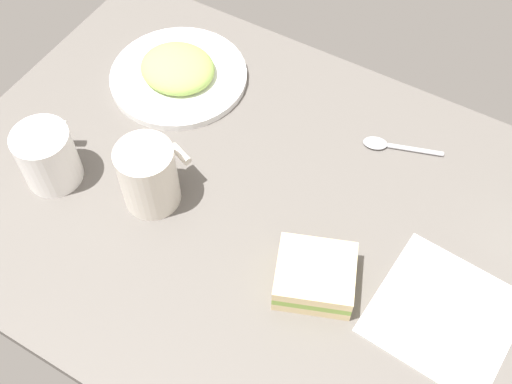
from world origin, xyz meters
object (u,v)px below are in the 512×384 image
object	(u,v)px
sandwich_main	(315,276)
paper_napkin	(444,314)
spoon	(390,146)
coffee_mug_milky	(148,175)
plate_of_food	(178,72)
coffee_mug_black	(47,156)

from	to	relation	value
sandwich_main	paper_napkin	bearing A→B (deg)	-164.66
spoon	coffee_mug_milky	bearing A→B (deg)	44.85
spoon	paper_napkin	distance (cm)	26.92
spoon	sandwich_main	bearing A→B (deg)	91.12
coffee_mug_milky	sandwich_main	distance (cm)	25.83
plate_of_food	spoon	xyz separation A→B (cm)	(-34.94, -4.12, -1.13)
coffee_mug_black	spoon	size ratio (longest dim) A/B	0.86
coffee_mug_black	spoon	world-z (taller)	coffee_mug_black
plate_of_food	paper_napkin	bearing A→B (deg)	161.59
sandwich_main	spoon	bearing A→B (deg)	-88.88
coffee_mug_black	spoon	xyz separation A→B (cm)	(-39.48, -29.00, -4.24)
coffee_mug_milky	spoon	bearing A→B (deg)	-135.15
coffee_mug_milky	sandwich_main	world-z (taller)	coffee_mug_milky
plate_of_food	coffee_mug_black	world-z (taller)	coffee_mug_black
coffee_mug_milky	plate_of_food	bearing A→B (deg)	-64.84
coffee_mug_black	sandwich_main	bearing A→B (deg)	-175.20
sandwich_main	paper_napkin	xyz separation A→B (cm)	(-16.01, -4.39, -2.05)
sandwich_main	spoon	distance (cm)	25.71
paper_napkin	coffee_mug_black	bearing A→B (deg)	7.88
coffee_mug_black	paper_napkin	world-z (taller)	coffee_mug_black
paper_napkin	sandwich_main	bearing A→B (deg)	15.34
plate_of_food	coffee_mug_milky	bearing A→B (deg)	115.16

